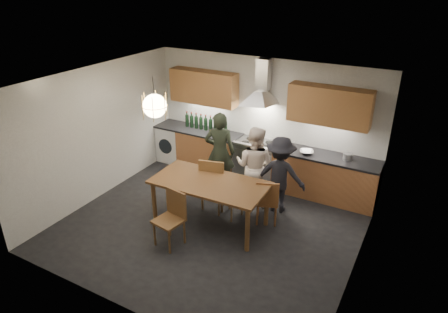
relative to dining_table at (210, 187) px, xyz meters
The scene contains 17 objects.
ground 0.75m from the dining_table, 46.65° to the right, with size 5.00×5.00×0.00m, color black.
room_shell 0.96m from the dining_table, 46.65° to the right, with size 5.02×4.52×2.61m.
counter_run 1.93m from the dining_table, 88.13° to the left, with size 5.00×0.62×0.90m.
range_stove 1.93m from the dining_table, 88.84° to the left, with size 0.90×0.60×0.92m.
wall_fixtures 2.32m from the dining_table, 88.91° to the left, with size 4.30×0.54×1.10m.
pendant_lamp 1.67m from the dining_table, behind, with size 0.43×0.43×0.70m.
dining_table is the anchor object (origin of this frame).
chair_back_left 0.53m from the dining_table, 113.47° to the left, with size 0.57×0.57×1.05m.
chair_back_mid 0.46m from the dining_table, 59.68° to the left, with size 0.45×0.45×0.83m.
chair_back_right 1.04m from the dining_table, 28.16° to the left, with size 0.51×0.51×0.88m.
chair_front 0.84m from the dining_table, 108.74° to the right, with size 0.49×0.49×0.94m.
person_left 1.27m from the dining_table, 111.42° to the left, with size 0.61×0.40×1.68m, color black.
person_mid 1.12m from the dining_table, 71.39° to the left, with size 0.76×0.59×1.56m, color white.
person_right 1.36m from the dining_table, 48.72° to the left, with size 0.96×0.55×1.48m, color black.
mixing_bowl 2.15m from the dining_table, 58.29° to the left, with size 0.27×0.27×0.07m, color silver.
stock_pot 2.71m from the dining_table, 45.66° to the left, with size 0.17×0.17×0.12m, color silver.
wine_bottles 2.38m from the dining_table, 122.66° to the left, with size 1.08×0.08×0.35m.
Camera 1 is at (3.09, -5.15, 4.13)m, focal length 32.00 mm.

